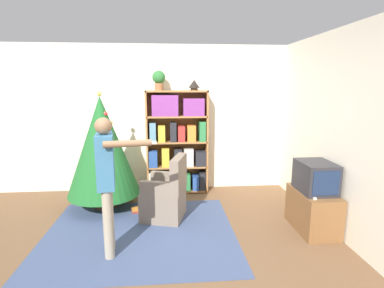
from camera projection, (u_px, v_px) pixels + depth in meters
ground_plane at (158, 243)px, 3.67m from camera, size 14.00×14.00×0.00m
wall_back at (160, 119)px, 5.42m from camera, size 8.00×0.10×2.60m
wall_right at (349, 135)px, 3.61m from camera, size 0.10×8.00×2.60m
area_rug at (140, 233)px, 3.90m from camera, size 2.45×2.11×0.01m
bookshelf at (177, 143)px, 5.28m from camera, size 1.07×0.33×1.81m
tv_stand at (313, 211)px, 3.95m from camera, size 0.44×0.76×0.54m
television at (316, 177)px, 3.86m from camera, size 0.41×0.53×0.39m
game_remote at (313, 197)px, 3.67m from camera, size 0.04×0.12×0.02m
christmas_tree at (102, 147)px, 4.58m from camera, size 1.11×1.11×1.81m
armchair at (166, 197)px, 4.30m from camera, size 0.70×0.69×0.92m
standing_person at (107, 176)px, 3.26m from camera, size 0.67×0.47×1.56m
potted_plant at (159, 79)px, 5.05m from camera, size 0.22×0.22×0.33m
table_lamp at (194, 84)px, 5.12m from camera, size 0.20×0.20×0.18m
book_pile_near_tree at (138, 210)px, 4.55m from camera, size 0.21×0.17×0.07m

